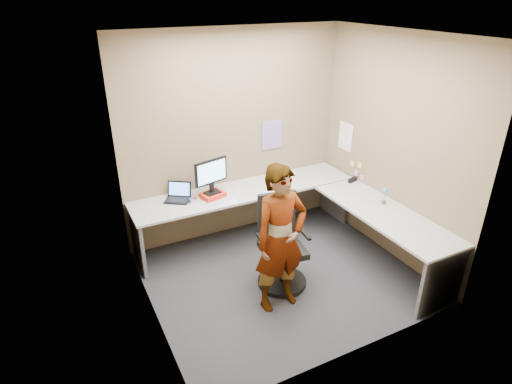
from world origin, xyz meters
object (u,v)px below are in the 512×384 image
monitor (211,174)px  person (281,239)px  desk (298,211)px  office_chair (281,249)px

monitor → person: 1.40m
desk → monitor: 1.17m
desk → person: (-0.69, -0.77, 0.21)m
desk → person: person is taller
person → monitor: bearing=95.9°
office_chair → monitor: bearing=119.8°
monitor → office_chair: 1.27m
desk → monitor: (-0.90, 0.59, 0.45)m
office_chair → person: person is taller
monitor → office_chair: (0.40, -1.04, -0.61)m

